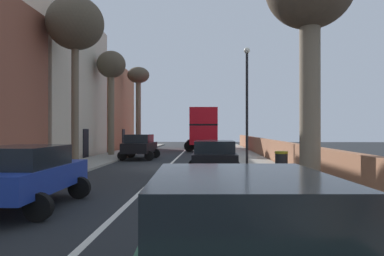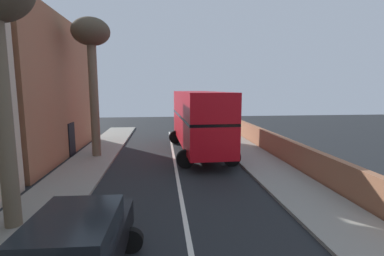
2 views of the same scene
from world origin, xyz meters
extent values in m
cube|color=#9E6647|center=(-8.50, 18.00, 4.27)|extent=(4.00, 11.52, 8.54)
cube|color=black|center=(-6.47, 18.00, 1.05)|extent=(0.08, 1.10, 2.10)
cube|color=red|center=(1.70, 17.78, 1.55)|extent=(2.81, 10.13, 1.70)
cube|color=black|center=(1.70, 17.78, 2.48)|extent=(2.84, 10.03, 0.16)
cube|color=red|center=(1.70, 17.78, 3.31)|extent=(2.81, 10.13, 1.50)
cube|color=black|center=(1.54, 22.79, 1.64)|extent=(2.20, 0.13, 1.19)
cylinder|color=black|center=(0.31, 21.16, 0.50)|extent=(1.01, 0.33, 1.00)
cylinder|color=black|center=(2.87, 21.24, 0.50)|extent=(1.01, 0.33, 1.00)
cylinder|color=black|center=(0.53, 14.32, 0.50)|extent=(1.01, 0.33, 1.00)
cylinder|color=black|center=(3.09, 14.40, 0.50)|extent=(1.01, 0.33, 1.00)
cube|color=black|center=(-2.50, 5.52, 0.81)|extent=(1.90, 4.09, 0.67)
cube|color=black|center=(-2.51, 5.31, 1.43)|extent=(1.70, 2.27, 0.57)
cylinder|color=black|center=(-3.37, 6.80, 0.32)|extent=(0.65, 0.24, 0.64)
cylinder|color=black|center=(-1.55, 6.74, 0.32)|extent=(0.65, 0.24, 0.64)
cylinder|color=brown|center=(-4.78, 17.25, 3.63)|extent=(0.52, 0.52, 7.01)
ellipsoid|color=#4C4233|center=(-4.78, 17.25, 7.58)|extent=(2.22, 2.22, 1.62)
cylinder|color=brown|center=(-5.25, 8.35, 3.39)|extent=(0.48, 0.48, 6.54)
camera|label=1|loc=(2.19, -20.35, 2.05)|focal=35.08mm
camera|label=2|loc=(-0.70, -0.12, 4.25)|focal=25.84mm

